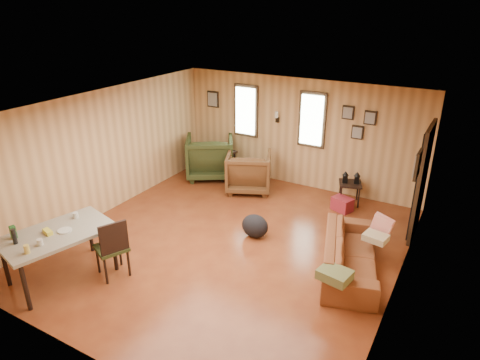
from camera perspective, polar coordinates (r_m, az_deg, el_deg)
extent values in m
cube|color=brown|center=(7.51, -1.53, -8.51)|extent=(5.50, 6.00, 0.02)
cube|color=#997C5B|center=(6.58, -1.75, 9.76)|extent=(5.50, 6.00, 0.02)
cube|color=tan|center=(9.50, 7.85, 6.20)|extent=(5.50, 0.02, 2.40)
cube|color=tan|center=(4.96, -20.35, -11.92)|extent=(5.50, 0.02, 2.40)
cube|color=tan|center=(8.63, -17.55, 3.57)|extent=(0.02, 6.00, 2.40)
cube|color=tan|center=(6.13, 21.12, -4.99)|extent=(0.02, 6.00, 2.40)
cube|color=black|center=(9.91, 0.83, 9.22)|extent=(0.60, 0.05, 1.20)
cube|color=#E0F2D1|center=(9.88, 0.71, 9.17)|extent=(0.48, 0.04, 1.06)
cube|color=black|center=(9.27, 9.60, 7.92)|extent=(0.60, 0.05, 1.20)
cube|color=#E0F2D1|center=(9.24, 9.51, 7.86)|extent=(0.48, 0.04, 1.06)
cube|color=black|center=(9.57, 5.00, 8.01)|extent=(0.07, 0.05, 0.12)
cylinder|color=silver|center=(9.49, 4.88, 8.69)|extent=(0.07, 0.07, 0.14)
cube|color=black|center=(7.99, 23.06, -0.32)|extent=(0.06, 1.00, 2.05)
cube|color=black|center=(8.00, 22.78, -0.27)|extent=(0.04, 0.82, 1.90)
cube|color=black|center=(8.99, 14.22, 8.71)|extent=(0.24, 0.04, 0.28)
cube|color=#9E998C|center=(8.96, 14.17, 8.67)|extent=(0.19, 0.02, 0.22)
cube|color=black|center=(8.90, 16.98, 7.94)|extent=(0.24, 0.04, 0.28)
cube|color=#9E998C|center=(8.87, 16.94, 7.89)|extent=(0.19, 0.02, 0.22)
cube|color=black|center=(9.03, 15.39, 6.15)|extent=(0.24, 0.04, 0.28)
cube|color=#9E998C|center=(9.01, 15.34, 6.10)|extent=(0.19, 0.02, 0.22)
cube|color=black|center=(10.33, -3.62, 10.71)|extent=(0.30, 0.04, 0.38)
cube|color=#9E998C|center=(10.30, -3.72, 10.67)|extent=(0.24, 0.02, 0.31)
cube|color=black|center=(6.72, 22.65, 1.91)|extent=(0.04, 0.34, 0.42)
cube|color=#9E998C|center=(6.72, 22.40, 1.96)|extent=(0.02, 0.27, 0.34)
imported|color=brown|center=(6.86, 14.54, -8.78)|extent=(1.12, 2.08, 0.78)
imported|color=#523218|center=(9.32, 1.16, 1.39)|extent=(1.22, 1.19, 0.96)
imported|color=#2A3317|center=(10.05, -4.05, 3.37)|extent=(1.42, 1.40, 1.09)
cube|color=black|center=(10.03, -2.67, 3.75)|extent=(0.71, 0.66, 0.04)
cube|color=black|center=(10.18, -2.62, 1.58)|extent=(0.64, 0.60, 0.03)
cylinder|color=black|center=(10.16, -4.53, 2.10)|extent=(0.05, 0.05, 0.60)
cylinder|color=black|center=(9.83, -2.46, 1.40)|extent=(0.05, 0.05, 0.60)
cylinder|color=black|center=(10.45, -2.80, 2.76)|extent=(0.05, 0.05, 0.60)
cylinder|color=black|center=(10.13, -0.73, 2.10)|extent=(0.05, 0.05, 0.60)
cube|color=brown|center=(10.09, -3.22, 4.42)|extent=(0.11, 0.04, 0.14)
cube|color=brown|center=(9.93, -2.21, 4.10)|extent=(0.10, 0.04, 0.13)
cube|color=black|center=(9.00, 14.50, -0.46)|extent=(0.56, 0.56, 0.04)
cylinder|color=black|center=(8.91, 13.30, -2.14)|extent=(0.04, 0.04, 0.44)
cylinder|color=black|center=(8.95, 15.56, -2.28)|extent=(0.04, 0.04, 0.44)
cylinder|color=black|center=(9.23, 13.21, -1.22)|extent=(0.04, 0.04, 0.44)
cylinder|color=black|center=(9.27, 15.39, -1.36)|extent=(0.04, 0.04, 0.44)
cube|color=black|center=(8.95, 13.83, 0.16)|extent=(0.12, 0.12, 0.16)
cone|color=black|center=(8.91, 13.91, 0.89)|extent=(0.17, 0.17, 0.09)
cube|color=black|center=(8.97, 15.29, 0.06)|extent=(0.12, 0.12, 0.16)
cone|color=black|center=(8.93, 15.37, 0.79)|extent=(0.17, 0.17, 0.09)
cube|color=maroon|center=(8.79, 13.47, -3.14)|extent=(0.45, 0.39, 0.27)
ellipsoid|color=black|center=(7.61, 2.00, -6.14)|extent=(0.54, 0.44, 0.42)
cube|color=#515831|center=(6.04, 12.52, -12.22)|extent=(0.47, 0.41, 0.14)
cube|color=red|center=(7.25, 18.42, -5.70)|extent=(0.38, 0.16, 0.37)
cube|color=tan|center=(7.08, 17.64, -7.31)|extent=(0.40, 0.33, 0.10)
cube|color=gray|center=(6.83, -23.24, -6.62)|extent=(1.28, 1.71, 0.05)
cylinder|color=black|center=(7.19, -28.86, -9.79)|extent=(0.07, 0.07, 0.73)
cylinder|color=black|center=(6.54, -26.69, -12.67)|extent=(0.07, 0.07, 0.73)
cylinder|color=black|center=(7.55, -19.38, -6.49)|extent=(0.07, 0.07, 0.73)
cylinder|color=black|center=(6.93, -16.42, -8.85)|extent=(0.07, 0.07, 0.73)
cylinder|color=#A4A49B|center=(6.56, -25.13, -7.51)|extent=(0.10, 0.10, 0.09)
cylinder|color=#A4A49B|center=(7.12, -21.07, -4.41)|extent=(0.10, 0.10, 0.09)
cube|color=#1D5121|center=(6.88, -27.99, -6.16)|extent=(0.09, 0.09, 0.19)
cylinder|color=black|center=(6.72, -27.89, -6.67)|extent=(0.07, 0.07, 0.22)
cylinder|color=#AC9944|center=(6.44, -26.56, -8.25)|extent=(0.09, 0.09, 0.12)
cylinder|color=#A4A49B|center=(6.80, -22.33, -6.25)|extent=(0.25, 0.25, 0.02)
cube|color=gold|center=(6.82, -24.26, -6.32)|extent=(0.20, 0.13, 0.06)
cube|color=#2A3317|center=(6.78, -16.78, -8.65)|extent=(0.58, 0.58, 0.05)
cube|color=black|center=(6.50, -16.48, -7.44)|extent=(0.21, 0.39, 0.48)
cylinder|color=black|center=(7.02, -18.42, -10.05)|extent=(0.05, 0.05, 0.46)
cylinder|color=black|center=(6.73, -17.46, -11.47)|extent=(0.05, 0.05, 0.46)
cylinder|color=black|center=(7.10, -15.70, -9.28)|extent=(0.05, 0.05, 0.46)
cylinder|color=black|center=(6.81, -14.63, -10.63)|extent=(0.05, 0.05, 0.46)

